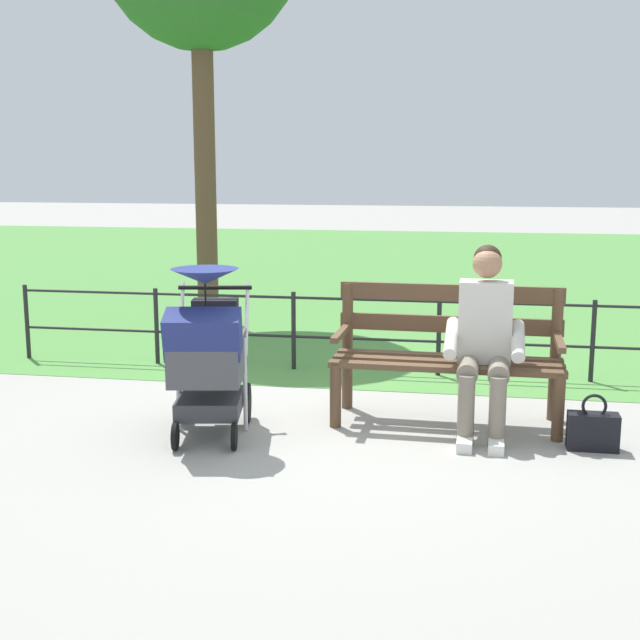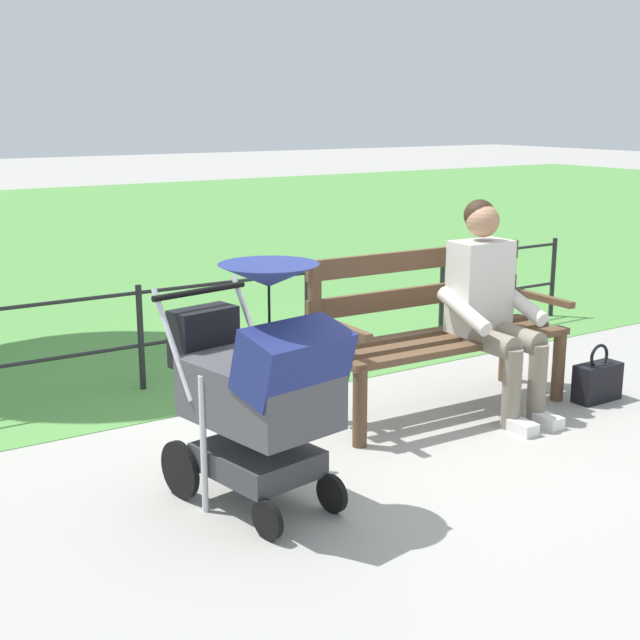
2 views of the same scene
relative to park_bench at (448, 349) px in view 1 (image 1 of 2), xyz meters
The scene contains 7 objects.
ground_plane 0.92m from the park_bench, ahead, with size 60.00×60.00×0.00m, color #9E9B93.
grass_lawn 8.73m from the park_bench, 85.10° to the right, with size 40.00×16.00×0.01m, color #518E42.
park_bench is the anchor object (origin of this frame).
person_on_bench 0.37m from the park_bench, 137.96° to the left, with size 0.54×0.74×1.28m.
stroller 1.69m from the park_bench, 22.27° to the left, with size 0.64×0.95×1.15m.
handbag 1.13m from the park_bench, 153.21° to the left, with size 0.32×0.14×0.37m.
park_fence 1.49m from the park_bench, 60.01° to the right, with size 6.42×0.04×0.70m.
Camera 1 is at (-0.86, 5.81, 1.83)m, focal length 47.64 mm.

